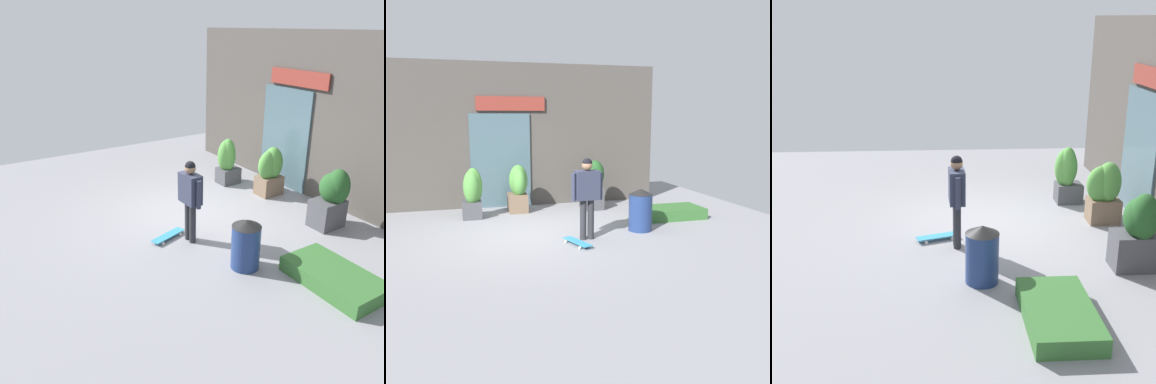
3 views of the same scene
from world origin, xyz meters
TOP-DOWN VIEW (x-y plane):
  - ground_plane at (0.00, 0.00)m, footprint 12.00×12.00m
  - building_facade at (-0.01, 3.11)m, footprint 8.07×0.31m
  - skateboarder at (0.93, -0.67)m, footprint 0.65×0.27m
  - skateboard at (0.63, -1.00)m, footprint 0.42×0.80m
  - planter_box_left at (-1.20, 1.79)m, footprint 0.50×0.60m
  - planter_box_right at (-0.03, 2.22)m, footprint 0.51×0.67m
  - planter_box_mid at (1.96, 2.11)m, footprint 0.62×0.65m
  - trash_bin at (2.23, -0.35)m, footprint 0.51×0.51m
  - hedge_ledge at (3.41, 0.56)m, footprint 1.59×0.90m

SIDE VIEW (x-z plane):
  - ground_plane at x=0.00m, z-range 0.00..0.00m
  - skateboard at x=0.63m, z-range 0.02..0.10m
  - hedge_ledge at x=3.41m, z-range 0.00..0.26m
  - trash_bin at x=2.23m, z-range 0.00..0.92m
  - planter_box_left at x=-1.20m, z-range 0.02..1.26m
  - planter_box_right at x=-0.03m, z-range 0.04..1.25m
  - planter_box_mid at x=1.96m, z-range 0.02..1.31m
  - skateboarder at x=0.93m, z-range 0.19..1.83m
  - building_facade at x=-0.01m, z-range -0.02..3.84m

